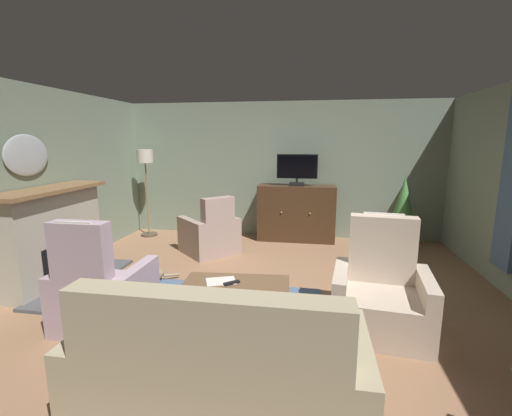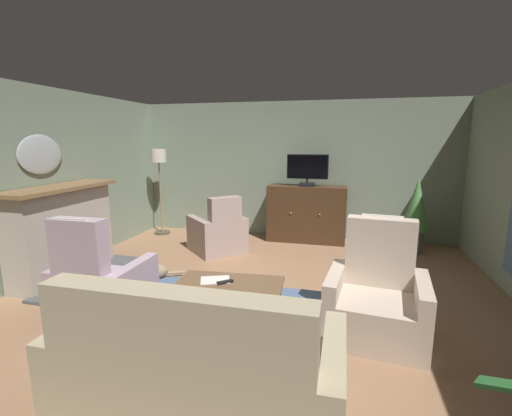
% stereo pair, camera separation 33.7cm
% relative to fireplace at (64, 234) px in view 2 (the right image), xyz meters
% --- Properties ---
extents(ground_plane, '(6.73, 6.60, 0.04)m').
position_rel_fireplace_xyz_m(ground_plane, '(2.79, -0.07, -0.64)').
color(ground_plane, '#936B4C').
extents(wall_back, '(6.73, 0.10, 2.65)m').
position_rel_fireplace_xyz_m(wall_back, '(2.79, 2.98, 0.70)').
color(wall_back, gray).
rests_on(wall_back, ground_plane).
extents(wall_left, '(0.10, 6.60, 2.65)m').
position_rel_fireplace_xyz_m(wall_left, '(-0.33, -0.07, 0.70)').
color(wall_left, gray).
rests_on(wall_left, ground_plane).
extents(rug_central, '(2.31, 1.83, 0.01)m').
position_rel_fireplace_xyz_m(rug_central, '(2.41, -0.61, -0.61)').
color(rug_central, slate).
rests_on(rug_central, ground_plane).
extents(fireplace, '(0.90, 1.77, 1.30)m').
position_rel_fireplace_xyz_m(fireplace, '(0.00, 0.00, 0.00)').
color(fireplace, '#4C4C51').
rests_on(fireplace, ground_plane).
extents(wall_mirror_oval, '(0.06, 0.74, 0.54)m').
position_rel_fireplace_xyz_m(wall_mirror_oval, '(-0.25, 0.00, 1.10)').
color(wall_mirror_oval, '#B2B7BF').
extents(tv_cabinet, '(1.46, 0.52, 1.07)m').
position_rel_fireplace_xyz_m(tv_cabinet, '(3.12, 2.63, -0.11)').
color(tv_cabinet, black).
rests_on(tv_cabinet, ground_plane).
extents(television, '(0.76, 0.20, 0.59)m').
position_rel_fireplace_xyz_m(television, '(3.12, 2.58, 0.76)').
color(television, black).
rests_on(television, tv_cabinet).
extents(coffee_table, '(1.12, 0.59, 0.47)m').
position_rel_fireplace_xyz_m(coffee_table, '(2.69, -0.73, -0.20)').
color(coffee_table, brown).
rests_on(coffee_table, ground_plane).
extents(tv_remote, '(0.16, 0.15, 0.02)m').
position_rel_fireplace_xyz_m(tv_remote, '(2.65, -0.77, -0.13)').
color(tv_remote, black).
rests_on(tv_remote, coffee_table).
extents(folded_newspaper, '(0.36, 0.31, 0.01)m').
position_rel_fireplace_xyz_m(folded_newspaper, '(2.52, -0.73, -0.14)').
color(folded_newspaper, silver).
rests_on(folded_newspaper, coffee_table).
extents(sofa_floral, '(1.99, 0.94, 1.06)m').
position_rel_fireplace_xyz_m(sofa_floral, '(2.85, -1.99, -0.28)').
color(sofa_floral, tan).
rests_on(sofa_floral, ground_plane).
extents(armchair_near_window, '(1.02, 0.91, 1.16)m').
position_rel_fireplace_xyz_m(armchair_near_window, '(4.15, -0.57, -0.26)').
color(armchair_near_window, '#C6B29E').
rests_on(armchair_near_window, ground_plane).
extents(armchair_by_fireplace, '(0.82, 0.85, 1.19)m').
position_rel_fireplace_xyz_m(armchair_by_fireplace, '(1.32, -0.96, -0.26)').
color(armchair_by_fireplace, '#AD93A3').
rests_on(armchair_by_fireplace, ground_plane).
extents(armchair_in_far_corner, '(1.15, 1.15, 1.00)m').
position_rel_fireplace_xyz_m(armchair_in_far_corner, '(1.71, 1.57, -0.30)').
color(armchair_in_far_corner, '#A3897F').
rests_on(armchair_in_far_corner, ground_plane).
extents(potted_plant_small_fern_corner, '(0.44, 0.44, 1.30)m').
position_rel_fireplace_xyz_m(potted_plant_small_fern_corner, '(5.00, 2.37, 0.11)').
color(potted_plant_small_fern_corner, slate).
rests_on(potted_plant_small_fern_corner, ground_plane).
extents(cat, '(0.63, 0.46, 0.24)m').
position_rel_fireplace_xyz_m(cat, '(1.23, 0.15, -0.50)').
color(cat, '#937A5B').
rests_on(cat, ground_plane).
extents(floor_lamp, '(0.32, 0.32, 1.73)m').
position_rel_fireplace_xyz_m(floor_lamp, '(0.16, 2.45, 0.72)').
color(floor_lamp, '#4C4233').
rests_on(floor_lamp, ground_plane).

